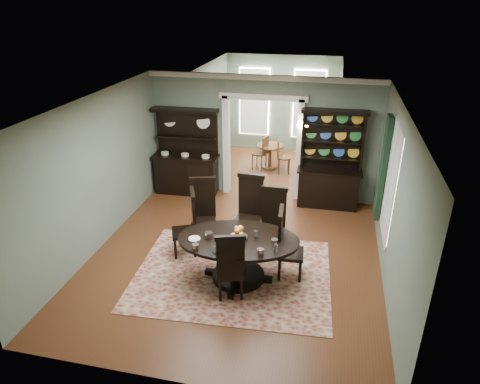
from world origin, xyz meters
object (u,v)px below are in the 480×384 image
(dining_table, at_px, (238,251))
(sideboard, at_px, (187,164))
(parlor_table, at_px, (270,153))
(welsh_dresser, at_px, (329,172))

(dining_table, height_order, sideboard, sideboard)
(dining_table, height_order, parlor_table, dining_table)
(dining_table, relative_size, welsh_dresser, 0.97)
(dining_table, bearing_deg, sideboard, 115.73)
(sideboard, height_order, parlor_table, sideboard)
(dining_table, distance_m, parlor_table, 5.42)
(sideboard, relative_size, parlor_table, 2.81)
(welsh_dresser, bearing_deg, dining_table, -114.39)
(dining_table, height_order, welsh_dresser, welsh_dresser)
(welsh_dresser, height_order, parlor_table, welsh_dresser)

